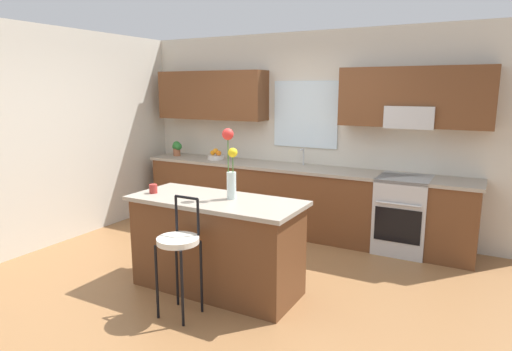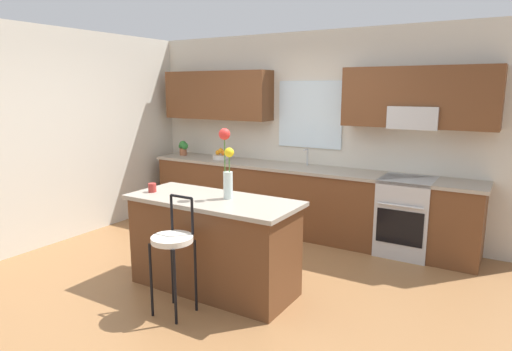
# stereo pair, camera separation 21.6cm
# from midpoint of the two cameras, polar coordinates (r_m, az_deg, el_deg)

# --- Properties ---
(ground_plane) EXTENTS (14.00, 14.00, 0.00)m
(ground_plane) POSITION_cam_midpoint_polar(r_m,az_deg,el_deg) (4.75, -2.34, -13.04)
(ground_plane) COLOR olive
(wall_left) EXTENTS (0.12, 4.60, 2.70)m
(wall_left) POSITION_cam_midpoint_polar(r_m,az_deg,el_deg) (6.34, -20.61, 5.07)
(wall_left) COLOR beige
(wall_left) RESTS_ON ground
(back_wall_assembly) EXTENTS (5.60, 0.50, 2.70)m
(back_wall_assembly) POSITION_cam_midpoint_polar(r_m,az_deg,el_deg) (6.09, 8.20, 6.95)
(back_wall_assembly) COLOR beige
(back_wall_assembly) RESTS_ON ground
(counter_run) EXTENTS (4.56, 0.64, 0.92)m
(counter_run) POSITION_cam_midpoint_polar(r_m,az_deg,el_deg) (6.01, 6.62, -3.17)
(counter_run) COLOR brown
(counter_run) RESTS_ON ground
(sink_faucet) EXTENTS (0.02, 0.13, 0.23)m
(sink_faucet) POSITION_cam_midpoint_polar(r_m,az_deg,el_deg) (6.00, 7.64, 2.59)
(sink_faucet) COLOR #B7BABC
(sink_faucet) RESTS_ON counter_run
(oven_range) EXTENTS (0.60, 0.64, 0.92)m
(oven_range) POSITION_cam_midpoint_polar(r_m,az_deg,el_deg) (5.57, 19.90, -4.99)
(oven_range) COLOR #B7BABC
(oven_range) RESTS_ON ground
(kitchen_island) EXTENTS (1.69, 0.72, 0.92)m
(kitchen_island) POSITION_cam_midpoint_polar(r_m,az_deg,el_deg) (4.35, -4.12, -8.81)
(kitchen_island) COLOR brown
(kitchen_island) RESTS_ON ground
(bar_stool_near) EXTENTS (0.36, 0.36, 1.04)m
(bar_stool_near) POSITION_cam_midpoint_polar(r_m,az_deg,el_deg) (3.87, -9.13, -8.83)
(bar_stool_near) COLOR black
(bar_stool_near) RESTS_ON ground
(flower_vase) EXTENTS (0.15, 0.11, 0.67)m
(flower_vase) POSITION_cam_midpoint_polar(r_m,az_deg,el_deg) (4.13, -2.27, 1.52)
(flower_vase) COLOR silver
(flower_vase) RESTS_ON kitchen_island
(mug_ceramic) EXTENTS (0.08, 0.08, 0.09)m
(mug_ceramic) POSITION_cam_midpoint_polar(r_m,az_deg,el_deg) (4.54, -11.99, -1.56)
(mug_ceramic) COLOR #A52D28
(mug_ceramic) RESTS_ON kitchen_island
(fruit_bowl_oranges) EXTENTS (0.24, 0.24, 0.16)m
(fruit_bowl_oranges) POSITION_cam_midpoint_polar(r_m,az_deg,el_deg) (6.54, -3.62, 2.60)
(fruit_bowl_oranges) COLOR silver
(fruit_bowl_oranges) RESTS_ON counter_run
(potted_plant_small) EXTENTS (0.18, 0.12, 0.23)m
(potted_plant_small) POSITION_cam_midpoint_polar(r_m,az_deg,el_deg) (6.96, -8.53, 3.66)
(potted_plant_small) COLOR #9E5B3D
(potted_plant_small) RESTS_ON counter_run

